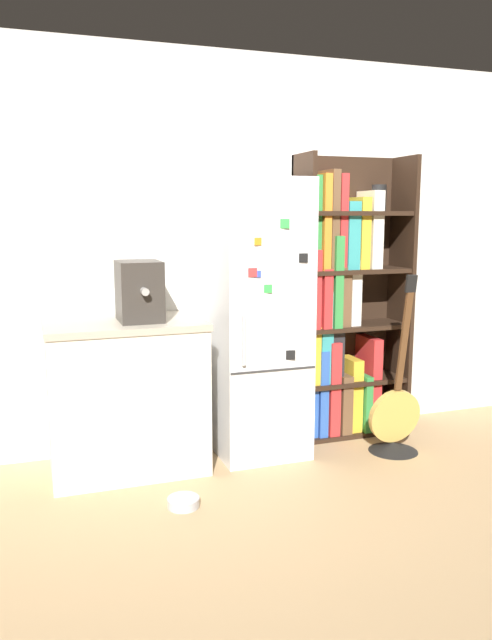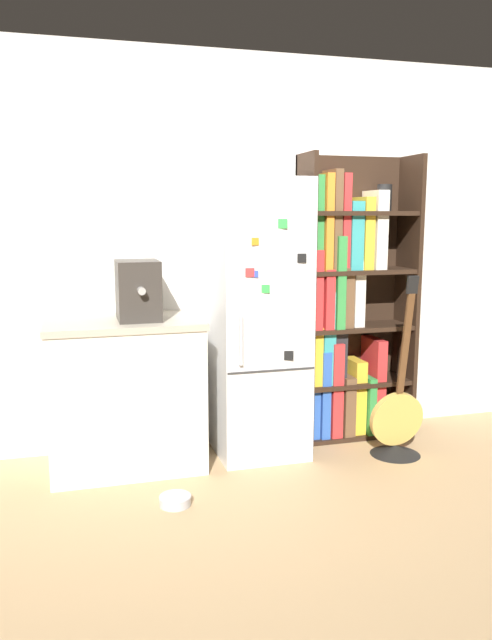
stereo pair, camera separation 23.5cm
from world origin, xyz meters
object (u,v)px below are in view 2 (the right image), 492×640
pet_bowl (175,500)px  bookshelf (344,311)px  refrigerator (258,319)px  espresso_machine (138,290)px  guitar (396,430)px

pet_bowl → bookshelf: bearing=30.5°
refrigerator → pet_bowl: size_ratio=10.12×
espresso_machine → refrigerator: bearing=3.2°
guitar → pet_bowl: size_ratio=6.77×
refrigerator → guitar: size_ratio=1.50×
espresso_machine → guitar: 1.89m
bookshelf → espresso_machine: 1.46m
refrigerator → espresso_machine: size_ratio=4.80×
espresso_machine → guitar: size_ratio=0.31×
espresso_machine → guitar: (1.61, -0.28, -0.93)m
guitar → pet_bowl: bearing=-167.8°
bookshelf → espresso_machine: (-1.43, -0.18, 0.21)m
refrigerator → guitar: bearing=-20.6°
refrigerator → espresso_machine: refrigerator is taller
bookshelf → guitar: (0.18, -0.46, -0.72)m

